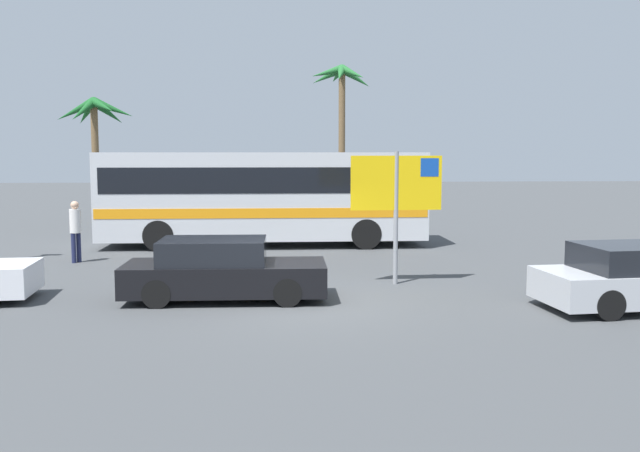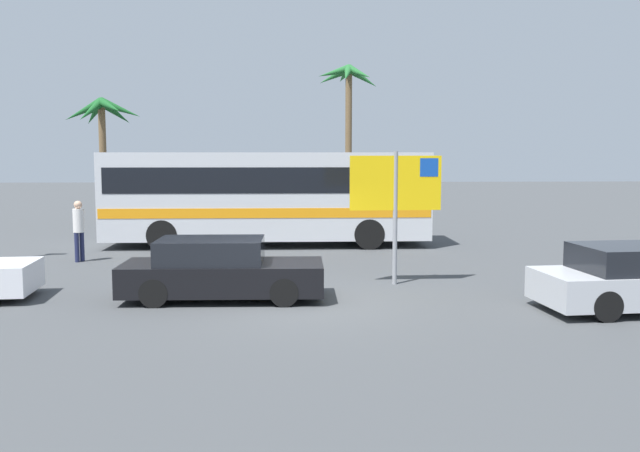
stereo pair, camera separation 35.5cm
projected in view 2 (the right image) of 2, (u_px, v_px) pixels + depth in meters
ground at (291, 303)px, 14.69m from camera, size 120.00×120.00×0.00m
bus_front_coach at (267, 193)px, 23.71m from camera, size 10.89×2.62×3.17m
ferry_sign at (397, 188)px, 16.59m from camera, size 2.20×0.13×3.20m
car_black at (220, 270)px, 15.04m from camera, size 4.34×1.78×1.32m
pedestrian_crossing_lot at (79, 226)px, 20.17m from camera, size 0.32×0.32×1.78m
palm_tree_seaside at (103, 121)px, 31.33m from camera, size 3.62×3.27×5.64m
palm_tree_inland at (349, 93)px, 33.43m from camera, size 3.09×3.16×7.37m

